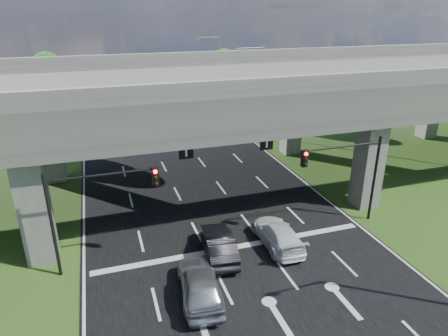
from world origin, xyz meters
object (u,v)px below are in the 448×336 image
signal_right (349,167)px  streetlight_far (260,84)px  streetlight_beyond (217,65)px  car_dark (218,244)px  car_silver (200,283)px  signal_left (93,201)px  car_white (278,234)px

signal_right → streetlight_far: (2.27, 20.06, 1.66)m
streetlight_beyond → car_dark: streetlight_beyond is taller
car_silver → car_dark: size_ratio=1.05×
signal_left → car_white: (10.42, -0.94, -3.44)m
streetlight_far → car_dark: (-11.31, -21.00, -5.04)m
streetlight_far → car_dark: size_ratio=2.12×
streetlight_beyond → car_white: bearing=-101.5°
streetlight_beyond → car_white: streetlight_beyond is taller
streetlight_far → car_silver: 28.04m
car_silver → car_white: (5.78, 3.19, -0.13)m
car_dark → car_white: (3.81, 0.00, -0.06)m
streetlight_far → car_white: bearing=-109.6°
streetlight_beyond → car_white: 38.10m
car_dark → streetlight_far: bearing=-111.5°
signal_left → car_silver: 7.05m
signal_right → car_white: bearing=-169.8°
signal_right → streetlight_far: 20.25m
streetlight_beyond → car_dark: size_ratio=2.12×
streetlight_far → streetlight_beyond: size_ratio=1.00×
car_white → signal_right: bearing=-168.0°
signal_left → car_dark: bearing=-8.1°
signal_right → car_dark: size_ratio=1.27×
signal_left → car_dark: (6.61, -0.94, -3.38)m
signal_right → streetlight_far: size_ratio=0.60×
signal_right → car_silver: bearing=-159.4°
streetlight_far → car_white: (-7.50, -21.00, -5.10)m
signal_left → car_silver: (4.64, -4.14, -3.32)m
car_silver → car_dark: 3.75m
signal_right → signal_left: 15.65m
car_silver → car_dark: car_silver is taller
signal_left → car_white: size_ratio=1.22×
signal_left → car_dark: 7.48m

